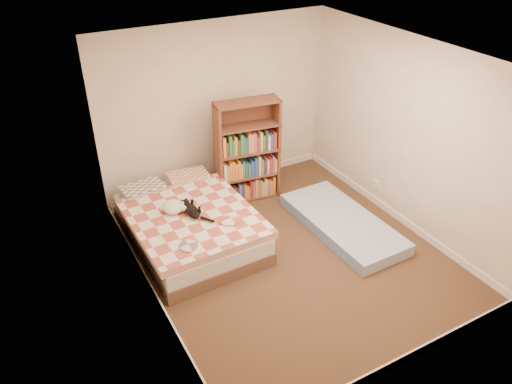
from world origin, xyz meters
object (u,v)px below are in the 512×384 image
bookshelf (247,163)px  black_cat (191,210)px  white_dog (174,207)px  bed (188,224)px  floor_mattress (342,223)px

bookshelf → black_cat: bearing=-140.4°
white_dog → black_cat: bearing=-41.1°
bed → white_dog: bearing=176.7°
bookshelf → black_cat: 1.37m
bookshelf → white_dog: bookshelf is taller
bookshelf → floor_mattress: 1.62m
bed → bookshelf: bearing=25.2°
floor_mattress → white_dog: (-2.08, 0.79, 0.47)m
black_cat → bed: bearing=88.8°
bed → white_dog: white_dog is taller
bed → black_cat: size_ratio=3.56×
bed → floor_mattress: bearing=-23.5°
bed → white_dog: 0.35m
floor_mattress → black_cat: size_ratio=3.22×
floor_mattress → black_cat: 2.06m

